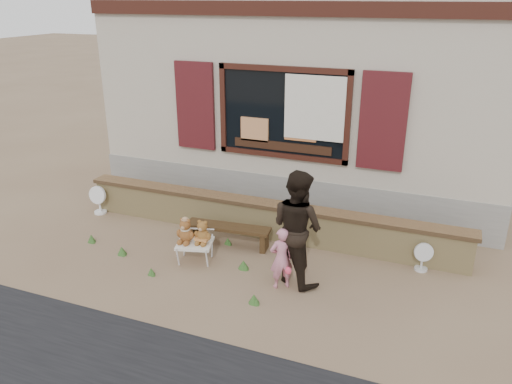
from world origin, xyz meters
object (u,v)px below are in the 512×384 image
at_px(teddy_bear_right, 203,231).
at_px(folding_chair, 195,244).
at_px(adult, 297,227).
at_px(teddy_bear_left, 186,230).
at_px(bench, 228,231).
at_px(child, 281,258).

bearing_deg(teddy_bear_right, folding_chair, -180.00).
bearing_deg(folding_chair, adult, -13.38).
height_order(teddy_bear_left, adult, adult).
xyz_separation_m(bench, teddy_bear_left, (-0.41, -0.73, 0.28)).
relative_size(folding_chair, teddy_bear_right, 1.65).
relative_size(bench, teddy_bear_left, 3.54).
relative_size(teddy_bear_right, child, 0.42).
height_order(bench, child, child).
xyz_separation_m(bench, folding_chair, (-0.28, -0.70, 0.03)).
bearing_deg(adult, folding_chair, 29.40).
bearing_deg(child, folding_chair, -43.94).
relative_size(teddy_bear_right, adult, 0.23).
bearing_deg(child, teddy_bear_right, -46.15).
xyz_separation_m(folding_chair, teddy_bear_right, (0.14, 0.04, 0.23)).
xyz_separation_m(teddy_bear_left, teddy_bear_right, (0.27, 0.07, -0.01)).
relative_size(teddy_bear_left, child, 0.44).
bearing_deg(bench, child, -41.25).
height_order(folding_chair, adult, adult).
bearing_deg(adult, child, 90.14).
relative_size(folding_chair, teddy_bear_left, 1.58).
bearing_deg(adult, teddy_bear_right, 28.21).
bearing_deg(adult, bench, 3.24).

